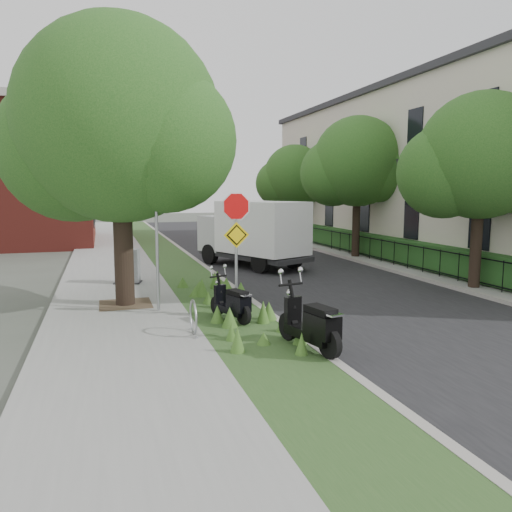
# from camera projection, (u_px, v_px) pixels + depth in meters

# --- Properties ---
(ground) EXTENTS (120.00, 120.00, 0.00)m
(ground) POSITION_uv_depth(u_px,v_px,m) (297.00, 323.00, 12.36)
(ground) COLOR #4C5147
(ground) RESTS_ON ground
(sidewalk_near) EXTENTS (3.50, 60.00, 0.12)m
(sidewalk_near) POSITION_uv_depth(u_px,v_px,m) (111.00, 268.00, 20.58)
(sidewalk_near) COLOR gray
(sidewalk_near) RESTS_ON ground
(verge) EXTENTS (2.00, 60.00, 0.12)m
(verge) POSITION_uv_depth(u_px,v_px,m) (178.00, 265.00, 21.39)
(verge) COLOR #2D4F22
(verge) RESTS_ON ground
(kerb_near) EXTENTS (0.20, 60.00, 0.13)m
(kerb_near) POSITION_uv_depth(u_px,v_px,m) (201.00, 264.00, 21.68)
(kerb_near) COLOR #9E9991
(kerb_near) RESTS_ON ground
(road) EXTENTS (7.00, 60.00, 0.01)m
(road) POSITION_uv_depth(u_px,v_px,m) (276.00, 262.00, 22.71)
(road) COLOR black
(road) RESTS_ON ground
(kerb_far) EXTENTS (0.20, 60.00, 0.13)m
(kerb_far) POSITION_uv_depth(u_px,v_px,m) (346.00, 258.00, 23.73)
(kerb_far) COLOR #9E9991
(kerb_far) RESTS_ON ground
(footpath_far) EXTENTS (3.20, 60.00, 0.12)m
(footpath_far) POSITION_uv_depth(u_px,v_px,m) (377.00, 256.00, 24.23)
(footpath_far) COLOR gray
(footpath_far) RESTS_ON ground
(street_tree_main) EXTENTS (6.21, 5.54, 7.66)m
(street_tree_main) POSITION_uv_depth(u_px,v_px,m) (116.00, 132.00, 13.25)
(street_tree_main) COLOR black
(street_tree_main) RESTS_ON ground
(bare_post) EXTENTS (0.08, 0.08, 4.00)m
(bare_post) POSITION_uv_depth(u_px,v_px,m) (157.00, 235.00, 12.85)
(bare_post) COLOR #A5A8AD
(bare_post) RESTS_ON ground
(bike_hoop) EXTENTS (0.06, 0.78, 0.77)m
(bike_hoop) POSITION_uv_depth(u_px,v_px,m) (193.00, 317.00, 10.94)
(bike_hoop) COLOR #A5A8AD
(bike_hoop) RESTS_ON ground
(sign_assembly) EXTENTS (0.94, 0.08, 3.22)m
(sign_assembly) POSITION_uv_depth(u_px,v_px,m) (236.00, 229.00, 12.20)
(sign_assembly) COLOR #A5A8AD
(sign_assembly) RESTS_ON ground
(fence_far) EXTENTS (0.04, 24.00, 1.00)m
(fence_far) POSITION_uv_depth(u_px,v_px,m) (359.00, 245.00, 23.86)
(fence_far) COLOR black
(fence_far) RESTS_ON ground
(hedge_far) EXTENTS (1.00, 24.00, 1.10)m
(hedge_far) POSITION_uv_depth(u_px,v_px,m) (372.00, 244.00, 24.06)
(hedge_far) COLOR #1D491A
(hedge_far) RESTS_ON footpath_far
(terrace_houses) EXTENTS (7.40, 26.40, 8.20)m
(terrace_houses) POSITION_uv_depth(u_px,v_px,m) (439.00, 172.00, 24.66)
(terrace_houses) COLOR beige
(terrace_houses) RESTS_ON ground
(brick_building) EXTENTS (9.40, 10.40, 8.30)m
(brick_building) POSITION_uv_depth(u_px,v_px,m) (13.00, 174.00, 29.86)
(brick_building) COLOR maroon
(brick_building) RESTS_ON ground
(far_tree_a) EXTENTS (4.60, 4.10, 6.22)m
(far_tree_a) POSITION_uv_depth(u_px,v_px,m) (478.00, 162.00, 15.79)
(far_tree_a) COLOR black
(far_tree_a) RESTS_ON ground
(far_tree_b) EXTENTS (4.83, 4.31, 6.56)m
(far_tree_b) POSITION_uv_depth(u_px,v_px,m) (356.00, 166.00, 23.34)
(far_tree_b) COLOR black
(far_tree_b) RESTS_ON ground
(far_tree_c) EXTENTS (4.37, 3.89, 5.93)m
(far_tree_c) POSITION_uv_depth(u_px,v_px,m) (293.00, 179.00, 30.97)
(far_tree_c) COLOR black
(far_tree_c) RESTS_ON ground
(scooter_near) EXTENTS (0.70, 1.93, 0.93)m
(scooter_near) POSITION_uv_depth(u_px,v_px,m) (315.00, 329.00, 9.73)
(scooter_near) COLOR black
(scooter_near) RESTS_ON ground
(scooter_far) EXTENTS (0.71, 1.57, 0.78)m
(scooter_far) POSITION_uv_depth(u_px,v_px,m) (234.00, 306.00, 12.00)
(scooter_far) COLOR black
(scooter_far) RESTS_ON ground
(box_truck) EXTENTS (4.01, 5.62, 2.38)m
(box_truck) POSITION_uv_depth(u_px,v_px,m) (254.00, 231.00, 21.11)
(box_truck) COLOR #262628
(box_truck) RESTS_ON ground
(utility_cabinet) EXTENTS (0.99, 0.79, 1.16)m
(utility_cabinet) POSITION_uv_depth(u_px,v_px,m) (127.00, 267.00, 16.92)
(utility_cabinet) COLOR #262628
(utility_cabinet) RESTS_ON ground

